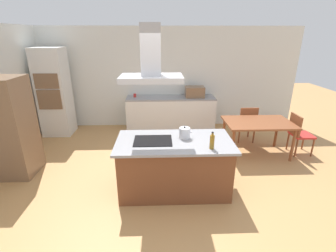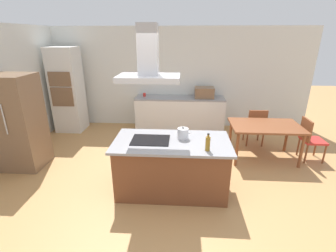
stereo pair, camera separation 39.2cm
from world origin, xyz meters
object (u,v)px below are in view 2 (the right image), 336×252
at_px(coffee_mug_red, 144,95).
at_px(range_hood, 148,63).
at_px(tea_kettle, 183,133).
at_px(chair_at_right_end, 310,137).
at_px(cooktop, 151,140).
at_px(dining_table, 265,129).
at_px(olive_oil_bottle, 208,143).
at_px(countertop_microwave, 204,93).
at_px(chair_facing_back_wall, 256,125).
at_px(refrigerator, 17,123).
at_px(wall_oven_stack, 68,90).

height_order(coffee_mug_red, range_hood, range_hood).
distance_m(tea_kettle, chair_at_right_end, 2.89).
height_order(tea_kettle, range_hood, range_hood).
relative_size(cooktop, dining_table, 0.43).
height_order(olive_oil_bottle, coffee_mug_red, olive_oil_bottle).
bearing_deg(coffee_mug_red, range_hood, -79.33).
bearing_deg(range_hood, countertop_microwave, 69.75).
distance_m(coffee_mug_red, range_hood, 3.20).
bearing_deg(olive_oil_bottle, dining_table, 49.48).
xyz_separation_m(coffee_mug_red, chair_facing_back_wall, (2.76, -1.01, -0.44)).
relative_size(olive_oil_bottle, countertop_microwave, 0.53).
height_order(cooktop, tea_kettle, tea_kettle).
bearing_deg(olive_oil_bottle, range_hood, 160.59).
xyz_separation_m(tea_kettle, chair_at_right_end, (2.61, 1.14, -0.48)).
bearing_deg(countertop_microwave, refrigerator, -148.83).
height_order(tea_kettle, dining_table, tea_kettle).
xyz_separation_m(chair_at_right_end, chair_facing_back_wall, (-0.92, 0.67, 0.00)).
relative_size(chair_facing_back_wall, range_hood, 0.99).
height_order(olive_oil_bottle, dining_table, olive_oil_bottle).
relative_size(tea_kettle, chair_facing_back_wall, 0.26).
distance_m(cooktop, olive_oil_bottle, 0.93).
relative_size(cooktop, wall_oven_stack, 0.27).
xyz_separation_m(countertop_microwave, chair_at_right_end, (2.06, -1.62, -0.53)).
height_order(wall_oven_stack, refrigerator, wall_oven_stack).
bearing_deg(countertop_microwave, coffee_mug_red, 178.20).
bearing_deg(chair_facing_back_wall, range_hood, -138.99).
height_order(countertop_microwave, dining_table, countertop_microwave).
distance_m(cooktop, chair_facing_back_wall, 2.95).
bearing_deg(wall_oven_stack, olive_oil_bottle, -40.72).
xyz_separation_m(countertop_microwave, dining_table, (1.15, -1.62, -0.37)).
xyz_separation_m(refrigerator, range_hood, (2.64, -0.64, 1.19)).
relative_size(chair_at_right_end, chair_facing_back_wall, 1.00).
height_order(tea_kettle, chair_at_right_end, tea_kettle).
relative_size(tea_kettle, coffee_mug_red, 2.56).
height_order(dining_table, chair_facing_back_wall, chair_facing_back_wall).
bearing_deg(dining_table, refrigerator, -172.78).
bearing_deg(chair_at_right_end, coffee_mug_red, 155.49).
bearing_deg(range_hood, wall_oven_stack, 134.03).
distance_m(olive_oil_bottle, refrigerator, 3.64).
distance_m(countertop_microwave, chair_at_right_end, 2.68).
height_order(refrigerator, chair_at_right_end, refrigerator).
relative_size(coffee_mug_red, refrigerator, 0.05).
xyz_separation_m(refrigerator, dining_table, (4.85, 0.61, -0.24)).
distance_m(refrigerator, chair_at_right_end, 5.81).
relative_size(cooktop, tea_kettle, 2.61).
bearing_deg(tea_kettle, countertop_microwave, 78.80).
height_order(cooktop, refrigerator, refrigerator).
xyz_separation_m(countertop_microwave, chair_facing_back_wall, (1.15, -0.96, -0.53)).
bearing_deg(tea_kettle, dining_table, 34.00).
bearing_deg(wall_oven_stack, refrigerator, -92.28).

